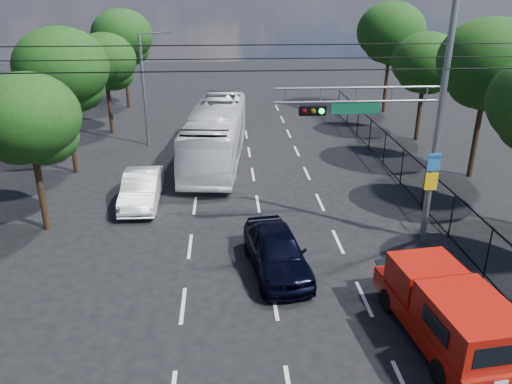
{
  "coord_description": "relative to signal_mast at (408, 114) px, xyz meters",
  "views": [
    {
      "loc": [
        -1.5,
        -9.72,
        9.67
      ],
      "look_at": [
        -0.43,
        6.76,
        2.8
      ],
      "focal_mm": 35.0,
      "sensor_mm": 36.0,
      "label": 1
    }
  ],
  "objects": [
    {
      "name": "tree_left_b",
      "position": [
        -14.47,
        2.03,
        -0.66
      ],
      "size": [
        4.08,
        4.08,
        6.63
      ],
      "color": "black",
      "rests_on": "ground"
    },
    {
      "name": "white_bus",
      "position": [
        -7.28,
        10.54,
        -3.61
      ],
      "size": [
        3.93,
        11.93,
        3.26
      ],
      "primitive_type": "imported",
      "rotation": [
        0.0,
        0.0,
        -0.1
      ],
      "color": "white",
      "rests_on": "ground"
    },
    {
      "name": "red_pickup",
      "position": [
        -0.62,
        -6.28,
        -4.14
      ],
      "size": [
        2.63,
        5.71,
        2.06
      ],
      "color": "black",
      "rests_on": "ground"
    },
    {
      "name": "tree_left_e",
      "position": [
        -14.87,
        25.03,
        0.29
      ],
      "size": [
        4.92,
        4.92,
        7.99
      ],
      "color": "black",
      "rests_on": "ground"
    },
    {
      "name": "utility_wires",
      "position": [
        -5.28,
        0.84,
        1.99
      ],
      "size": [
        22.0,
        5.04,
        0.74
      ],
      "color": "black",
      "rests_on": "ground"
    },
    {
      "name": "signal_mast",
      "position": [
        0.0,
        0.0,
        0.0
      ],
      "size": [
        6.43,
        0.39,
        9.5
      ],
      "color": "slate",
      "rests_on": "ground"
    },
    {
      "name": "tree_left_d",
      "position": [
        -14.67,
        17.03,
        -0.52
      ],
      "size": [
        4.2,
        4.2,
        6.83
      ],
      "color": "black",
      "rests_on": "ground"
    },
    {
      "name": "tree_right_d",
      "position": [
        6.13,
        14.03,
        -0.39
      ],
      "size": [
        4.32,
        4.32,
        7.02
      ],
      "color": "black",
      "rests_on": "ground"
    },
    {
      "name": "tree_left_c",
      "position": [
        -15.07,
        9.03,
        0.15
      ],
      "size": [
        4.8,
        4.8,
        7.8
      ],
      "color": "black",
      "rests_on": "ground"
    },
    {
      "name": "fence_right",
      "position": [
        2.32,
        4.18,
        -4.21
      ],
      "size": [
        0.06,
        34.03,
        2.0
      ],
      "color": "black",
      "rests_on": "ground"
    },
    {
      "name": "tree_right_e",
      "position": [
        6.33,
        22.03,
        0.69
      ],
      "size": [
        5.28,
        5.28,
        8.58
      ],
      "color": "black",
      "rests_on": "ground"
    },
    {
      "name": "lane_markings",
      "position": [
        -5.28,
        6.01,
        -5.24
      ],
      "size": [
        6.12,
        38.0,
        0.01
      ],
      "color": "beige",
      "rests_on": "ground"
    },
    {
      "name": "white_van",
      "position": [
        -10.78,
        4.43,
        -4.48
      ],
      "size": [
        1.68,
        4.65,
        1.53
      ],
      "primitive_type": "imported",
      "rotation": [
        0.0,
        0.0,
        0.01
      ],
      "color": "white",
      "rests_on": "ground"
    },
    {
      "name": "navy_hatchback",
      "position": [
        -5.02,
        -2.01,
        -4.44
      ],
      "size": [
        2.51,
        4.9,
        1.6
      ],
      "primitive_type": "imported",
      "rotation": [
        0.0,
        0.0,
        0.14
      ],
      "color": "black",
      "rests_on": "ground"
    },
    {
      "name": "streetlight_left",
      "position": [
        -11.62,
        14.01,
        -1.3
      ],
      "size": [
        2.09,
        0.22,
        7.08
      ],
      "color": "slate",
      "rests_on": "ground"
    },
    {
      "name": "tree_right_c",
      "position": [
        6.53,
        7.03,
        0.49
      ],
      "size": [
        5.1,
        5.1,
        8.29
      ],
      "color": "black",
      "rests_on": "ground"
    }
  ]
}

